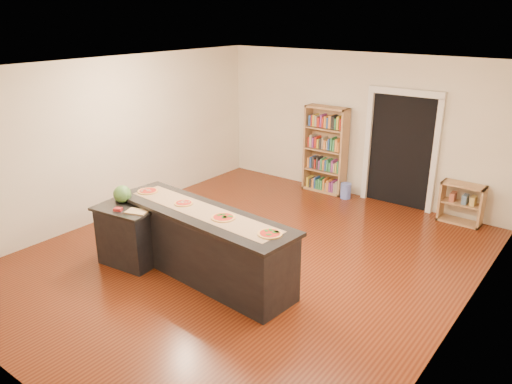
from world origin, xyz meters
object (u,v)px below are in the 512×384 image
Objects in this scene: side_counter at (130,234)px; bookshelf at (325,150)px; low_shelf at (461,203)px; watermelon at (122,194)px; waste_bin at (346,191)px; kitchen_island at (203,243)px.

bookshelf is at bearing 74.43° from side_counter.
watermelon is at bearing -129.57° from low_shelf.
bookshelf is (0.70, 4.43, 0.43)m from side_counter.
bookshelf reaches higher than waste_bin.
low_shelf is (2.32, 4.08, -0.13)m from kitchen_island.
watermelon reaches higher than waste_bin.
watermelon is at bearing -101.40° from bookshelf.
watermelon is (-3.61, -4.37, 0.65)m from low_shelf.
low_shelf is 2.35× the size of waste_bin.
watermelon reaches higher than side_counter.
bookshelf is 2.43× the size of low_shelf.
side_counter is 0.51× the size of bookshelf.
side_counter is (-1.11, -0.36, -0.04)m from kitchen_island.
low_shelf is at bearing 45.70° from side_counter.
side_counter reaches higher than low_shelf.
low_shelf is (3.43, 4.44, -0.09)m from side_counter.
bookshelf is at bearing 78.60° from watermelon.
side_counter is 3.44× the size of watermelon.
watermelon is (-1.45, -4.26, 0.86)m from waste_bin.
bookshelf is at bearing -179.97° from low_shelf.
waste_bin is (-2.17, -0.11, -0.21)m from low_shelf.
low_shelf is 2.18m from waste_bin.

